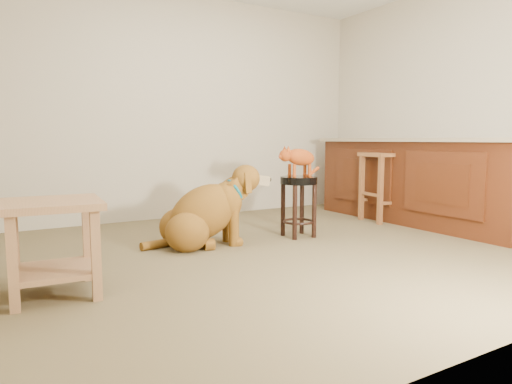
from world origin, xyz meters
TOP-DOWN VIEW (x-y plane):
  - floor at (0.00, 0.00)m, footprint 4.50×4.00m
  - room_shell at (0.00, 0.00)m, footprint 4.54×4.04m
  - cabinet_run at (1.94, 0.30)m, footprint 0.70×2.56m
  - padded_stool at (0.38, 0.37)m, footprint 0.35×0.35m
  - wood_stool at (1.69, 0.57)m, footprint 0.47×0.47m
  - side_table at (-1.84, -0.24)m, footprint 0.58×0.58m
  - golden_retriever at (-0.54, 0.47)m, footprint 1.17×0.63m
  - tabby_kitten at (0.37, 0.37)m, footprint 0.52×0.18m

SIDE VIEW (x-z plane):
  - floor at x=0.00m, z-range -0.01..0.01m
  - golden_retriever at x=-0.54m, z-range -0.10..0.65m
  - side_table at x=-1.84m, z-range 0.09..0.66m
  - wood_stool at x=1.69m, z-range 0.02..0.79m
  - padded_stool at x=0.38m, z-range 0.12..0.70m
  - cabinet_run at x=1.94m, z-range -0.03..0.91m
  - tabby_kitten at x=0.37m, z-range 0.59..0.91m
  - room_shell at x=0.00m, z-range 0.37..2.99m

